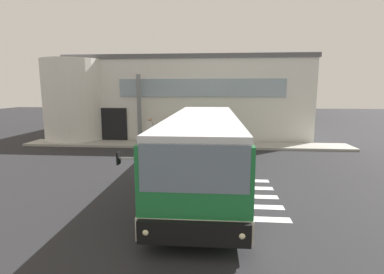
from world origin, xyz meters
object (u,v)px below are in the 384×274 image
object	(u,v)px
bus_main_foreground	(203,150)
passenger_at_curb_edge	(176,130)
passenger_by_doorway	(166,130)
safety_bollard_yellow	(187,142)
entry_support_column	(139,108)
passenger_near_column	(150,129)

from	to	relation	value
bus_main_foreground	passenger_at_curb_edge	xyz separation A→B (m)	(-2.09, 7.37, -0.25)
passenger_by_doorway	safety_bollard_yellow	size ratio (longest dim) A/B	1.86
entry_support_column	passenger_at_curb_edge	xyz separation A→B (m)	(2.62, -0.75, -1.34)
entry_support_column	bus_main_foreground	world-z (taller)	entry_support_column
entry_support_column	bus_main_foreground	xyz separation A→B (m)	(4.71, -8.12, -1.08)
passenger_near_column	safety_bollard_yellow	size ratio (longest dim) A/B	1.86
passenger_by_doorway	passenger_at_curb_edge	bearing A→B (deg)	1.57
entry_support_column	bus_main_foreground	distance (m)	9.45
bus_main_foreground	passenger_at_curb_edge	distance (m)	7.67
entry_support_column	passenger_near_column	bearing A→B (deg)	-21.21
passenger_near_column	passenger_at_curb_edge	xyz separation A→B (m)	(1.82, -0.44, 0.00)
passenger_at_curb_edge	passenger_near_column	bearing A→B (deg)	166.53
entry_support_column	bus_main_foreground	size ratio (longest dim) A/B	0.41
passenger_by_doorway	passenger_at_curb_edge	size ratio (longest dim) A/B	1.00
bus_main_foreground	safety_bollard_yellow	distance (m)	6.51
passenger_at_curb_edge	safety_bollard_yellow	world-z (taller)	passenger_at_curb_edge
entry_support_column	passenger_near_column	distance (m)	1.59
passenger_at_curb_edge	safety_bollard_yellow	size ratio (longest dim) A/B	1.86
passenger_near_column	passenger_at_curb_edge	distance (m)	1.87
entry_support_column	safety_bollard_yellow	xyz separation A→B (m)	(3.43, -1.80, -1.97)
entry_support_column	passenger_by_doorway	size ratio (longest dim) A/B	2.71
passenger_by_doorway	passenger_at_curb_edge	xyz separation A→B (m)	(0.68, 0.02, 0.00)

